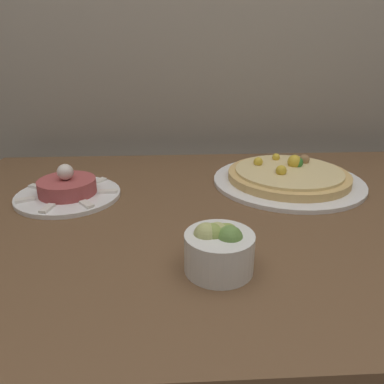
{
  "coord_description": "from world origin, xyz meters",
  "views": [
    {
      "loc": [
        -0.15,
        -0.29,
        1.11
      ],
      "look_at": [
        -0.11,
        0.43,
        0.82
      ],
      "focal_mm": 35.0,
      "sensor_mm": 36.0,
      "label": 1
    }
  ],
  "objects": [
    {
      "name": "small_bowl",
      "position": [
        -0.08,
        0.21,
        0.82
      ],
      "size": [
        0.11,
        0.11,
        0.08
      ],
      "color": "white",
      "rests_on": "dining_table"
    },
    {
      "name": "tartare_plate",
      "position": [
        -0.38,
        0.51,
        0.8
      ],
      "size": [
        0.23,
        0.23,
        0.08
      ],
      "color": "white",
      "rests_on": "dining_table"
    },
    {
      "name": "pizza_plate",
      "position": [
        0.14,
        0.58,
        0.79
      ],
      "size": [
        0.37,
        0.37,
        0.06
      ],
      "color": "white",
      "rests_on": "dining_table"
    },
    {
      "name": "dining_table",
      "position": [
        0.0,
        0.42,
        0.68
      ],
      "size": [
        1.32,
        0.84,
        0.78
      ],
      "color": "brown",
      "rests_on": "ground_plane"
    }
  ]
}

